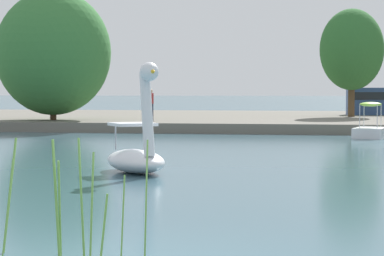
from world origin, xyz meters
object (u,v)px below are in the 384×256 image
Objects in this scene: swan_boat at (137,152)px; tree_willow_overhanging at (53,53)px; tree_broadleaf_behind_dock at (352,50)px; pedal_boat_lime at (370,128)px; parked_van at (384,100)px; person_on_path at (151,104)px.

tree_willow_overhanging is (-9.90, 21.26, 3.63)m from swan_boat.
tree_broadleaf_behind_dock reaches higher than swan_boat.
pedal_boat_lime is 0.36× the size of tree_broadleaf_behind_dock.
tree_willow_overhanging is 1.63× the size of parked_van.
person_on_path reaches higher than pedal_boat_lime.
tree_willow_overhanging is 4.72× the size of person_on_path.
person_on_path is at bearing 160.28° from pedal_boat_lime.
parked_van is at bearing 45.42° from person_on_path.
swan_boat is 1.67× the size of person_on_path.
person_on_path is at bearing -134.58° from parked_van.
tree_willow_overhanging is 6.46m from person_on_path.
tree_broadleaf_behind_dock reaches higher than parked_van.
tree_willow_overhanging reaches higher than parked_van.
pedal_boat_lime is 11.71m from person_on_path.
tree_broadleaf_behind_dock reaches higher than person_on_path.
tree_willow_overhanging is at bearing -147.24° from parked_van.
tree_broadleaf_behind_dock reaches higher than pedal_boat_lime.
swan_boat is at bearing -104.65° from parked_van.
person_on_path is (5.73, -1.09, -2.79)m from tree_willow_overhanging.
person_on_path is at bearing -10.73° from tree_willow_overhanging.
tree_broadleaf_behind_dock is 5.47m from parked_van.
pedal_boat_lime is 17.11m from parked_van.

